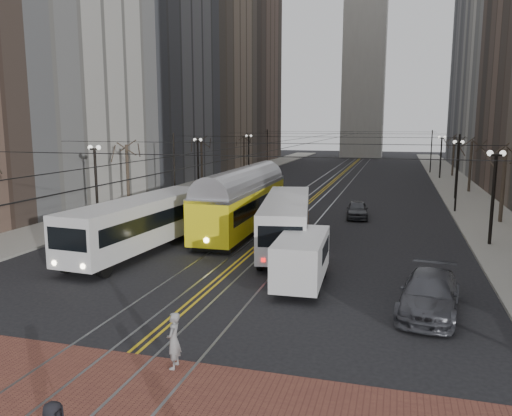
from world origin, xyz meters
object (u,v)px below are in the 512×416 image
Objects in this scene: cargo_van at (302,261)px; sedan_grey at (357,209)px; sedan_parked at (429,294)px; transit_bus at (142,225)px; pedestrian_b at (174,340)px; streetcar at (243,206)px; rear_bus at (286,224)px.

sedan_grey is (1.12, 17.98, -0.48)m from cargo_van.
sedan_parked is at bearing -21.97° from cargo_van.
transit_bus is 2.35× the size of sedan_parked.
pedestrian_b is (7.92, -12.60, -0.67)m from transit_bus.
transit_bus is 7.11× the size of pedestrian_b.
transit_bus is 0.86× the size of streetcar.
sedan_grey is at bearing 56.02° from transit_bus.
transit_bus is 18.24m from sedan_grey.
pedestrian_b is (4.02, -19.97, -0.82)m from streetcar.
cargo_van is (2.20, -6.68, -0.34)m from rear_bus.
cargo_van is at bearing -81.25° from rear_bus.
sedan_grey is (11.30, 14.29, -0.87)m from transit_bus.
streetcar is 3.56× the size of sedan_grey.
pedestrian_b is at bearing -106.76° from cargo_van.
streetcar is 8.24× the size of pedestrian_b.
streetcar is at bearing -141.61° from sedan_grey.
rear_bus is (4.08, -4.38, -0.19)m from streetcar.
sedan_grey is at bearing 42.38° from streetcar.
transit_bus reaches higher than sedan_parked.
cargo_van is at bearing -15.55° from transit_bus.
pedestrian_b is at bearing -99.72° from rear_bus.
rear_bus reaches higher than sedan_parked.
transit_bus reaches higher than cargo_van.
cargo_van is 3.03× the size of pedestrian_b.
transit_bus is 2.35× the size of cargo_van.
streetcar is 10.18m from sedan_grey.
transit_bus is at bearing 167.94° from sedan_parked.
streetcar is 17.57m from sedan_parked.
transit_bus reaches higher than rear_bus.
streetcar reaches higher than sedan_grey.
rear_bus is at bearing -47.70° from streetcar.
transit_bus is at bearing -168.95° from rear_bus.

